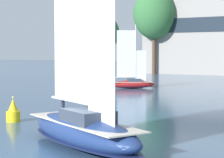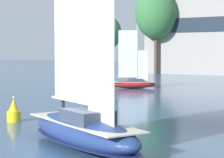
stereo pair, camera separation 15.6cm
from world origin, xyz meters
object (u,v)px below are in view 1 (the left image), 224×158
Objects in this scene: tree_shore_center at (154,14)px; sailboat_main at (83,127)px; tree_shore_left at (106,33)px; channel_buoy at (13,112)px; sailboat_moored_mid_channel at (132,83)px.

tree_shore_center reaches higher than sailboat_main.
tree_shore_left reaches higher than channel_buoy.
sailboat_main is 37.52m from sailboat_moored_mid_channel.
sailboat_moored_mid_channel is 4.81× the size of channel_buoy.
tree_shore_center is 1.46× the size of sailboat_main.
sailboat_moored_mid_channel is (-15.10, 34.34, -0.32)m from sailboat_main.
tree_shore_left is 88.21m from sailboat_main.
sailboat_moored_mid_channel is at bearing -54.87° from tree_shore_left.
sailboat_main is (29.34, -72.30, -12.63)m from tree_shore_center.
sailboat_main is 1.54× the size of sailboat_moored_mid_channel.
sailboat_main reaches higher than channel_buoy.
tree_shore_left is at bearing 166.83° from tree_shore_center.
sailboat_main reaches higher than sailboat_moored_mid_channel.
channel_buoy is (20.37, -67.85, -12.99)m from tree_shore_center.
sailboat_main is at bearing -66.26° from sailboat_moored_mid_channel.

